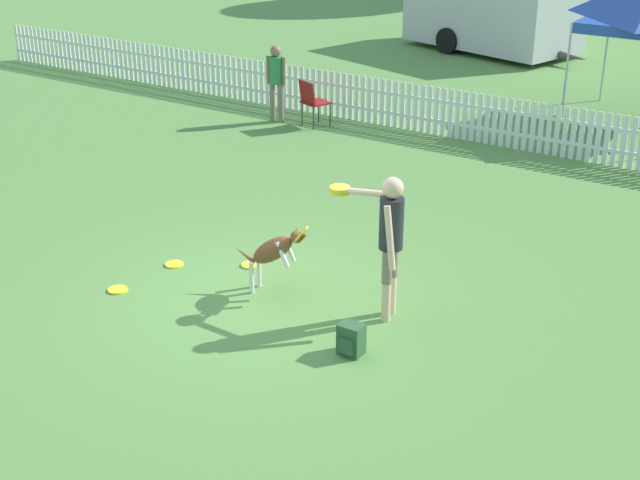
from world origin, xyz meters
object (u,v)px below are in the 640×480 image
Objects in this scene: frisbee_near_handler at (174,264)px; backpack_on_grass at (351,339)px; folding_chair_blue_left at (312,99)px; frisbee_near_dog at (250,265)px; frisbee_midfield at (118,290)px; spectator_standing at (276,76)px; equipment_trailer at (493,8)px; handler_person at (388,230)px; leaping_dog at (274,250)px.

backpack_on_grass is (3.14, -0.65, 0.17)m from frisbee_near_handler.
frisbee_near_handler is 0.27× the size of folding_chair_blue_left.
backpack_on_grass is (2.28, -1.19, 0.17)m from frisbee_near_dog.
spectator_standing is (-2.68, 7.20, 0.91)m from frisbee_midfield.
frisbee_midfield is 0.05× the size of equipment_trailer.
leaping_dog is (-1.42, -0.25, -0.52)m from handler_person.
leaping_dog reaches higher than backpack_on_grass.
backpack_on_grass is 16.42m from equipment_trailer.
frisbee_near_handler is at bearing 129.39° from folding_chair_blue_left.
frisbee_midfield is at bearing -122.95° from frisbee_near_dog.
spectator_standing is (-4.39, 6.18, 0.33)m from leaping_dog.
folding_chair_blue_left is (-3.59, 6.27, -0.03)m from leaping_dog.
frisbee_near_handler is at bearing -67.16° from equipment_trailer.
handler_person is 7.04× the size of frisbee_near_dog.
frisbee_midfield is (-0.96, -1.49, 0.00)m from frisbee_near_dog.
folding_chair_blue_left is at bearing 104.48° from frisbee_midfield.
frisbee_near_handler is at bearing -97.03° from leaping_dog.
equipment_trailer is at bearing -68.71° from folding_chair_blue_left.
folding_chair_blue_left is 0.88m from spectator_standing.
frisbee_near_dog is at bearing 152.44° from backpack_on_grass.
handler_person reaches higher than backpack_on_grass.
frisbee_near_handler is (-1.61, -0.07, -0.58)m from leaping_dog.
handler_person reaches higher than frisbee_near_dog.
backpack_on_grass is (3.24, 0.30, 0.17)m from frisbee_midfield.
equipment_trailer is at bearing -107.79° from spectator_standing.
leaping_dog is at bearing 154.91° from backpack_on_grass.
frisbee_midfield is at bearing 102.59° from handler_person.
spectator_standing reaches higher than folding_chair_blue_left.
equipment_trailer is at bearing 9.12° from handler_person.
spectator_standing is (-0.80, -0.08, 0.36)m from folding_chair_blue_left.
leaping_dog is 1.09× the size of folding_chair_blue_left.
frisbee_near_dog is at bearing 138.17° from folding_chair_blue_left.
frisbee_midfield is 0.16× the size of spectator_standing.
handler_person reaches higher than frisbee_midfield.
folding_chair_blue_left is 8.64m from equipment_trailer.
backpack_on_grass is at bearing 55.53° from leaping_dog.
equipment_trailer is (-5.01, 15.61, 0.97)m from backpack_on_grass.
handler_person is 1.14× the size of spectator_standing.
handler_person is 3.55m from frisbee_midfield.
handler_person reaches higher than leaping_dog.
folding_chair_blue_left reaches higher than frisbee_near_handler.
frisbee_near_handler is at bearing 84.11° from frisbee_midfield.
handler_person is at bearing 96.45° from backpack_on_grass.
equipment_trailer is (-3.48, 14.89, 0.55)m from leaping_dog.
leaping_dog is 4.11× the size of frisbee_midfield.
handler_person is 1.53m from leaping_dog.
folding_chair_blue_left is (-5.12, 6.98, 0.39)m from backpack_on_grass.
folding_chair_blue_left reaches higher than backpack_on_grass.
leaping_dog is 2.85× the size of backpack_on_grass.
leaping_dog is at bearing -61.14° from equipment_trailer.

